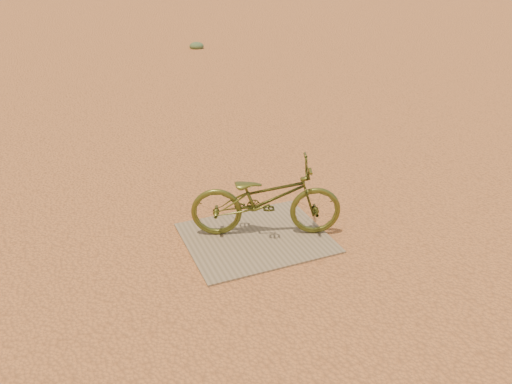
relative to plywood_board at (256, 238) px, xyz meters
name	(u,v)px	position (x,y,z in m)	size (l,w,h in m)	color
ground	(219,266)	(-0.54, -0.34, -0.01)	(120.00, 120.00, 0.00)	#C57742
plywood_board	(256,238)	(0.00, 0.00, 0.00)	(1.49, 1.24, 0.02)	#83715A
bicycle	(266,198)	(0.13, 0.04, 0.43)	(0.56, 1.60, 0.84)	#4C521C
kale_b	(197,48)	(2.70, 11.23, -0.01)	(0.45, 0.45, 0.25)	#59754B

